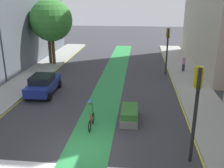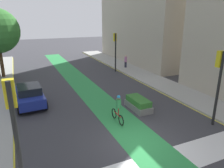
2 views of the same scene
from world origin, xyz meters
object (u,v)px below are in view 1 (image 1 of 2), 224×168
Objects in this scene: cyclist_in_lane at (91,113)px; pedestrian_sidewalk_right_b at (184,63)px; street_tree_near at (51,20)px; car_blue_left_far at (43,84)px; median_planter at (129,115)px; street_tree_far at (48,21)px; traffic_signal_far_right at (167,42)px; traffic_signal_near_right at (196,98)px.

pedestrian_sidewalk_right_b is at bearing 60.39° from cyclist_in_lane.
pedestrian_sidewalk_right_b is 0.22× the size of street_tree_near.
street_tree_near reaches higher than car_blue_left_far.
street_tree_near reaches higher than median_planter.
street_tree_far reaches higher than cyclist_in_lane.
traffic_signal_far_right is at bearing -157.42° from pedestrian_sidewalk_right_b.
pedestrian_sidewalk_right_b reaches higher than median_planter.
traffic_signal_near_right is 2.00× the size of median_planter.
street_tree_near is (-14.28, 1.58, 4.08)m from pedestrian_sidewalk_right_b.
car_blue_left_far is 1.86× the size of median_planter.
median_planter is (-3.20, -10.85, -2.80)m from traffic_signal_far_right.
street_tree_near is at bearing 115.92° from cyclist_in_lane.
traffic_signal_far_right reaches higher than median_planter.
street_tree_far is at bearing 117.08° from cyclist_in_lane.
street_tree_far is (-0.49, 0.24, -0.14)m from street_tree_near.
traffic_signal_far_right is at bearing 65.79° from cyclist_in_lane.
cyclist_in_lane is 0.28× the size of street_tree_far.
street_tree_near reaches higher than pedestrian_sidewalk_right_b.
pedestrian_sidewalk_right_b is 0.24× the size of street_tree_far.
car_blue_left_far is 7.17m from cyclist_in_lane.
street_tree_near is at bearing -26.24° from street_tree_far.
traffic_signal_near_right is 15.70m from pedestrian_sidewalk_right_b.
traffic_signal_far_right is at bearing 33.38° from car_blue_left_far.
cyclist_in_lane is at bearing 153.81° from traffic_signal_near_right.
car_blue_left_far is at bearing -76.89° from street_tree_near.
traffic_signal_far_right is 13.39m from cyclist_in_lane.
car_blue_left_far is 0.65× the size of street_tree_far.
pedestrian_sidewalk_right_b is at bearing -7.02° from street_tree_far.
car_blue_left_far reaches higher than median_planter.
cyclist_in_lane is at bearing -151.64° from median_planter.
traffic_signal_near_right is 14.63m from traffic_signal_far_right.
car_blue_left_far is at bearing -74.41° from street_tree_far.
street_tree_near reaches higher than street_tree_far.
traffic_signal_near_right reaches higher than cyclist_in_lane.
cyclist_in_lane is at bearing -114.21° from traffic_signal_far_right.
traffic_signal_near_right is 21.50m from street_tree_far.
street_tree_near is 3.14× the size of median_planter.
cyclist_in_lane is 14.75m from pedestrian_sidewalk_right_b.
traffic_signal_near_right is 6.28m from cyclist_in_lane.
street_tree_near is (-2.13, 9.13, 4.23)m from car_blue_left_far.
cyclist_in_lane is at bearing -47.23° from car_blue_left_far.
traffic_signal_far_right is 12.77m from street_tree_near.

